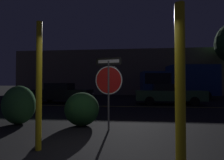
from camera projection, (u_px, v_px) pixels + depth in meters
ground_plane at (100, 156)px, 3.50m from camera, size 260.00×260.00×0.00m
road_center_stripe at (120, 106)px, 11.14m from camera, size 41.39×0.12×0.01m
stop_sign at (109, 80)px, 5.45m from camera, size 0.87×0.21×2.26m
yellow_pole_left at (39, 85)px, 3.82m from camera, size 0.13×0.13×2.82m
yellow_pole_right at (180, 87)px, 2.88m from camera, size 0.17×0.17×2.79m
hedge_bush_1 at (19, 105)px, 6.24m from camera, size 1.13×1.04×1.37m
hedge_bush_2 at (82, 109)px, 6.01m from camera, size 1.19×1.12×1.15m
passing_car_2 at (61, 93)px, 13.28m from camera, size 4.73×2.03×1.50m
passing_car_3 at (169, 94)px, 12.30m from camera, size 4.75×1.85×1.44m
delivery_truck at (177, 81)px, 16.43m from camera, size 6.96×2.94×3.17m
building_backdrop at (117, 73)px, 25.13m from camera, size 27.55×4.89×6.00m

